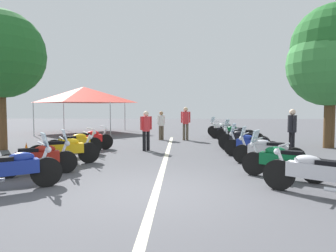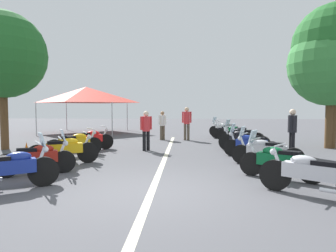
# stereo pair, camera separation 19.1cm
# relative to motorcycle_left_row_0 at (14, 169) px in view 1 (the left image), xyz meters

# --- Properties ---
(ground_plane) EXTENTS (80.00, 80.00, 0.00)m
(ground_plane) POSITION_rel_motorcycle_left_row_0_xyz_m (0.03, -3.02, -0.48)
(ground_plane) COLOR #4C4C51
(lane_centre_stripe) EXTENTS (15.34, 0.16, 0.01)m
(lane_centre_stripe) POSITION_rel_motorcycle_left_row_0_xyz_m (3.75, -3.02, -0.47)
(lane_centre_stripe) COLOR beige
(lane_centre_stripe) RESTS_ON ground_plane
(motorcycle_left_row_0) EXTENTS (1.31, 1.72, 1.22)m
(motorcycle_left_row_0) POSITION_rel_motorcycle_left_row_0_xyz_m (0.00, 0.00, 0.00)
(motorcycle_left_row_0) COLOR black
(motorcycle_left_row_0) RESTS_ON ground_plane
(motorcycle_left_row_1) EXTENTS (1.11, 1.82, 1.19)m
(motorcycle_left_row_1) POSITION_rel_motorcycle_left_row_0_xyz_m (1.47, 0.16, -0.02)
(motorcycle_left_row_1) COLOR black
(motorcycle_left_row_1) RESTS_ON ground_plane
(motorcycle_left_row_2) EXTENTS (1.20, 1.94, 1.01)m
(motorcycle_left_row_2) POSITION_rel_motorcycle_left_row_0_xyz_m (2.87, 0.02, -0.01)
(motorcycle_left_row_2) COLOR black
(motorcycle_left_row_2) RESTS_ON ground_plane
(motorcycle_left_row_3) EXTENTS (1.43, 1.70, 1.01)m
(motorcycle_left_row_3) POSITION_rel_motorcycle_left_row_0_xyz_m (4.53, 0.30, -0.01)
(motorcycle_left_row_3) COLOR black
(motorcycle_left_row_3) RESTS_ON ground_plane
(motorcycle_left_row_4) EXTENTS (1.28, 1.81, 1.00)m
(motorcycle_left_row_4) POSITION_rel_motorcycle_left_row_0_xyz_m (5.96, 0.23, -0.02)
(motorcycle_left_row_4) COLOR black
(motorcycle_left_row_4) RESTS_ON ground_plane
(motorcycle_right_row_0) EXTENTS (1.44, 1.80, 1.01)m
(motorcycle_right_row_0) POSITION_rel_motorcycle_left_row_0_xyz_m (-0.12, -6.24, -0.01)
(motorcycle_right_row_0) COLOR black
(motorcycle_right_row_0) RESTS_ON ground_plane
(motorcycle_right_row_1) EXTENTS (1.24, 1.81, 1.20)m
(motorcycle_right_row_1) POSITION_rel_motorcycle_left_row_0_xyz_m (1.35, -6.05, -0.01)
(motorcycle_right_row_1) COLOR black
(motorcycle_right_row_1) RESTS_ON ground_plane
(motorcycle_right_row_2) EXTENTS (1.11, 2.00, 1.19)m
(motorcycle_right_row_2) POSITION_rel_motorcycle_left_row_0_xyz_m (3.08, -6.18, -0.02)
(motorcycle_right_row_2) COLOR black
(motorcycle_right_row_2) RESTS_ON ground_plane
(motorcycle_right_row_3) EXTENTS (1.04, 1.87, 1.20)m
(motorcycle_right_row_3) POSITION_rel_motorcycle_left_row_0_xyz_m (4.61, -6.05, -0.02)
(motorcycle_right_row_3) COLOR black
(motorcycle_right_row_3) RESTS_ON ground_plane
(motorcycle_right_row_4) EXTENTS (1.32, 1.89, 1.02)m
(motorcycle_right_row_4) POSITION_rel_motorcycle_left_row_0_xyz_m (6.00, -6.06, -0.01)
(motorcycle_right_row_4) COLOR black
(motorcycle_right_row_4) RESTS_ON ground_plane
(motorcycle_right_row_5) EXTENTS (1.26, 1.86, 1.22)m
(motorcycle_right_row_5) POSITION_rel_motorcycle_left_row_0_xyz_m (7.70, -6.30, -0.00)
(motorcycle_right_row_5) COLOR black
(motorcycle_right_row_5) RESTS_ON ground_plane
(motorcycle_right_row_6) EXTENTS (1.12, 1.87, 1.02)m
(motorcycle_right_row_6) POSITION_rel_motorcycle_left_row_0_xyz_m (9.08, -6.30, -0.01)
(motorcycle_right_row_6) COLOR black
(motorcycle_right_row_6) RESTS_ON ground_plane
(motorcycle_right_row_7) EXTENTS (1.19, 1.89, 0.99)m
(motorcycle_right_row_7) POSITION_rel_motorcycle_left_row_0_xyz_m (10.66, -6.15, -0.03)
(motorcycle_right_row_7) COLOR black
(motorcycle_right_row_7) RESTS_ON ground_plane
(motorcycle_right_row_8) EXTENTS (1.24, 1.74, 1.20)m
(motorcycle_right_row_8) POSITION_rel_motorcycle_left_row_0_xyz_m (12.13, -6.07, -0.01)
(motorcycle_right_row_8) COLOR black
(motorcycle_right_row_8) RESTS_ON ground_plane
(traffic_cone_1) EXTENTS (0.36, 0.36, 0.61)m
(traffic_cone_1) POSITION_rel_motorcycle_left_row_0_xyz_m (3.63, 1.64, -0.18)
(traffic_cone_1) COLOR orange
(traffic_cone_1) RESTS_ON ground_plane
(bystander_0) EXTENTS (0.53, 0.32, 1.72)m
(bystander_0) POSITION_rel_motorcycle_left_row_0_xyz_m (5.21, -7.71, 0.53)
(bystander_0) COLOR black
(bystander_0) RESTS_ON ground_plane
(bystander_1) EXTENTS (0.42, 0.39, 1.57)m
(bystander_1) POSITION_rel_motorcycle_left_row_0_xyz_m (10.14, -2.48, 0.44)
(bystander_1) COLOR brown
(bystander_1) RESTS_ON ground_plane
(bystander_2) EXTENTS (0.34, 0.45, 1.63)m
(bystander_2) POSITION_rel_motorcycle_left_row_0_xyz_m (6.02, -2.13, 0.48)
(bystander_2) COLOR black
(bystander_2) RESTS_ON ground_plane
(bystander_3) EXTENTS (0.32, 0.52, 1.79)m
(bystander_3) POSITION_rel_motorcycle_left_row_0_xyz_m (10.04, -3.81, 0.58)
(bystander_3) COLOR brown
(bystander_3) RESTS_ON ground_plane
(roadside_tree_0) EXTENTS (3.62, 3.62, 5.79)m
(roadside_tree_0) POSITION_rel_motorcycle_left_row_0_xyz_m (6.05, 3.90, 3.49)
(roadside_tree_0) COLOR brown
(roadside_tree_0) RESTS_ON ground_plane
(roadside_tree_1) EXTENTS (3.56, 3.56, 6.23)m
(roadside_tree_1) POSITION_rel_motorcycle_left_row_0_xyz_m (7.27, -10.15, 3.95)
(roadside_tree_1) COLOR brown
(roadside_tree_1) RESTS_ON ground_plane
(roadside_tree_2) EXTENTS (3.58, 3.58, 5.42)m
(roadside_tree_2) POSITION_rel_motorcycle_left_row_0_xyz_m (7.21, -9.96, 3.14)
(roadside_tree_2) COLOR brown
(roadside_tree_2) RESTS_ON ground_plane
(event_tent) EXTENTS (5.34, 5.34, 3.20)m
(event_tent) POSITION_rel_motorcycle_left_row_0_xyz_m (14.39, 3.16, 2.17)
(event_tent) COLOR #E54C3F
(event_tent) RESTS_ON ground_plane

